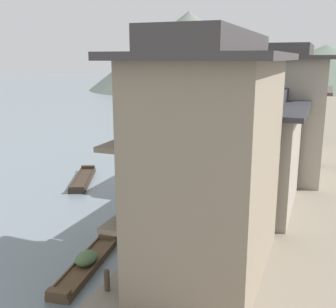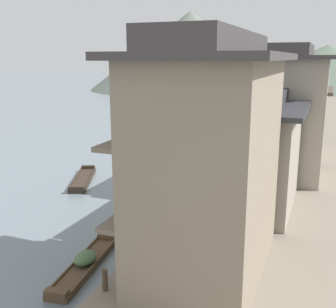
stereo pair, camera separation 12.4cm
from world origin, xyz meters
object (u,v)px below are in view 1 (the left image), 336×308
at_px(boat_moored_far, 260,115).
at_px(house_waterfront_nearest, 212,160).
at_px(house_waterfront_second, 253,151).
at_px(house_waterfront_narrow, 289,117).
at_px(boat_moored_second, 203,109).
at_px(mooring_post_dock_near, 107,280).
at_px(mooring_post_dock_mid, 193,194).
at_px(stone_bridge, 251,89).
at_px(boat_midriver_upstream, 248,130).
at_px(mooring_post_dock_far, 230,157).
at_px(boat_moored_nearest, 87,263).
at_px(house_waterfront_tall, 280,112).
at_px(boat_moored_third, 179,147).
at_px(boat_midriver_drifting, 83,179).

height_order(boat_moored_far, house_waterfront_nearest, house_waterfront_nearest).
height_order(house_waterfront_second, house_waterfront_narrow, same).
height_order(boat_moored_second, mooring_post_dock_near, mooring_post_dock_near).
height_order(house_waterfront_second, mooring_post_dock_mid, house_waterfront_second).
bearing_deg(house_waterfront_nearest, stone_bridge, 98.65).
relative_size(boat_midriver_upstream, mooring_post_dock_far, 5.87).
bearing_deg(boat_moored_nearest, mooring_post_dock_near, -44.91).
relative_size(house_waterfront_nearest, mooring_post_dock_mid, 10.83).
xyz_separation_m(boat_moored_nearest, mooring_post_dock_far, (2.38, 16.53, 1.10)).
relative_size(house_waterfront_narrow, mooring_post_dock_far, 8.74).
bearing_deg(house_waterfront_nearest, mooring_post_dock_mid, 112.65).
xyz_separation_m(boat_moored_nearest, mooring_post_dock_near, (2.38, -2.37, 1.02)).
distance_m(boat_moored_nearest, mooring_post_dock_far, 16.74).
bearing_deg(house_waterfront_tall, boat_moored_nearest, -112.53).
bearing_deg(mooring_post_dock_far, stone_bridge, 98.11).
xyz_separation_m(boat_moored_nearest, house_waterfront_tall, (6.09, 14.69, 4.94)).
bearing_deg(house_waterfront_tall, boat_midriver_upstream, 105.49).
height_order(boat_moored_second, boat_midriver_upstream, boat_moored_second).
bearing_deg(house_waterfront_nearest, boat_moored_second, 106.70).
distance_m(house_waterfront_tall, mooring_post_dock_far, 5.65).
bearing_deg(boat_moored_third, house_waterfront_tall, -40.48).
bearing_deg(house_waterfront_nearest, mooring_post_dock_far, 100.14).
height_order(boat_moored_second, house_waterfront_tall, house_waterfront_tall).
distance_m(boat_moored_third, house_waterfront_narrow, 11.08).
distance_m(boat_midriver_drifting, house_waterfront_tall, 14.66).
bearing_deg(mooring_post_dock_mid, mooring_post_dock_far, 90.00).
relative_size(boat_moored_far, mooring_post_dock_near, 7.43).
distance_m(boat_moored_nearest, boat_moored_third, 23.93).
xyz_separation_m(boat_midriver_upstream, house_waterfront_second, (5.16, -27.56, 3.71)).
height_order(boat_moored_nearest, house_waterfront_nearest, house_waterfront_nearest).
distance_m(boat_midriver_drifting, house_waterfront_narrow, 17.86).
xyz_separation_m(house_waterfront_nearest, house_waterfront_narrow, (0.81, 21.71, -1.31)).
bearing_deg(boat_moored_second, boat_moored_third, -78.12).
xyz_separation_m(boat_moored_third, house_waterfront_narrow, (10.36, -1.41, 3.68)).
xyz_separation_m(boat_moored_far, boat_midriver_drifting, (-6.78, -38.22, -0.10)).
height_order(boat_moored_far, mooring_post_dock_far, mooring_post_dock_far).
xyz_separation_m(house_waterfront_second, house_waterfront_tall, (0.62, 6.70, 1.30)).
xyz_separation_m(boat_midriver_drifting, house_waterfront_nearest, (12.33, -10.20, 5.02)).
bearing_deg(boat_moored_second, boat_moored_far, -20.88).
bearing_deg(boat_midriver_upstream, house_waterfront_second, -79.40).
relative_size(house_waterfront_tall, mooring_post_dock_mid, 10.83).
bearing_deg(house_waterfront_tall, boat_midriver_drifting, -162.84).
distance_m(boat_midriver_drifting, boat_midriver_upstream, 26.00).
distance_m(boat_moored_nearest, house_waterfront_nearest, 7.22).
height_order(mooring_post_dock_mid, mooring_post_dock_far, mooring_post_dock_far).
bearing_deg(boat_moored_nearest, boat_moored_second, 101.19).
relative_size(boat_moored_far, stone_bridge, 0.25).
distance_m(house_waterfront_nearest, stone_bridge, 62.01).
bearing_deg(boat_moored_nearest, boat_midriver_drifting, 123.66).
distance_m(house_waterfront_narrow, mooring_post_dock_far, 7.17).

